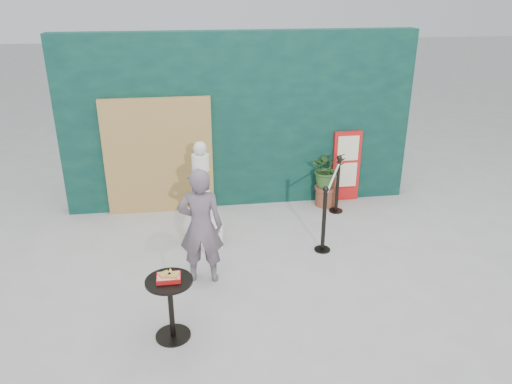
# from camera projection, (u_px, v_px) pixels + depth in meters

# --- Properties ---
(ground) EXTENTS (60.00, 60.00, 0.00)m
(ground) POSITION_uv_depth(u_px,v_px,m) (270.00, 302.00, 6.28)
(ground) COLOR #ADAAA5
(ground) RESTS_ON ground
(back_wall) EXTENTS (6.00, 0.30, 3.00)m
(back_wall) POSITION_uv_depth(u_px,v_px,m) (240.00, 122.00, 8.57)
(back_wall) COLOR #092927
(back_wall) RESTS_ON ground
(bamboo_fence) EXTENTS (1.80, 0.08, 2.00)m
(bamboo_fence) POSITION_uv_depth(u_px,v_px,m) (159.00, 157.00, 8.38)
(bamboo_fence) COLOR tan
(bamboo_fence) RESTS_ON ground
(woman) EXTENTS (0.62, 0.45, 1.59)m
(woman) POSITION_uv_depth(u_px,v_px,m) (201.00, 226.00, 6.46)
(woman) COLOR #665763
(woman) RESTS_ON ground
(menu_board) EXTENTS (0.50, 0.07, 1.30)m
(menu_board) POSITION_uv_depth(u_px,v_px,m) (346.00, 166.00, 8.97)
(menu_board) COLOR red
(menu_board) RESTS_ON ground
(statue) EXTENTS (0.63, 0.63, 1.61)m
(statue) POSITION_uv_depth(u_px,v_px,m) (202.00, 203.00, 7.48)
(statue) COLOR white
(statue) RESTS_ON ground
(cafe_table) EXTENTS (0.52, 0.52, 0.75)m
(cafe_table) POSITION_uv_depth(u_px,v_px,m) (170.00, 299.00, 5.48)
(cafe_table) COLOR black
(cafe_table) RESTS_ON ground
(food_basket) EXTENTS (0.26, 0.19, 0.11)m
(food_basket) POSITION_uv_depth(u_px,v_px,m) (169.00, 277.00, 5.37)
(food_basket) COLOR #AA1412
(food_basket) RESTS_ON cafe_table
(planter) EXTENTS (0.61, 0.53, 1.04)m
(planter) POSITION_uv_depth(u_px,v_px,m) (327.00, 174.00, 8.77)
(planter) COLOR brown
(planter) RESTS_ON ground
(stanchion_barrier) EXTENTS (0.84, 1.54, 1.03)m
(stanchion_barrier) POSITION_uv_depth(u_px,v_px,m) (331.00, 201.00, 7.93)
(stanchion_barrier) COLOR black
(stanchion_barrier) RESTS_ON ground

